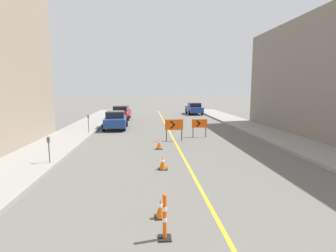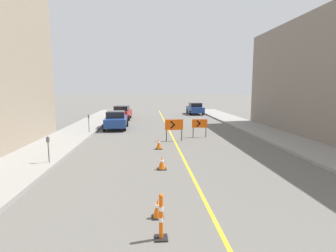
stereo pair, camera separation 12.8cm
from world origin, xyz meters
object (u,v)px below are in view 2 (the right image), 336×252
(arrow_barricade_secondary, at_px, (200,124))
(parked_car_curb_near, at_px, (116,120))
(delineator_post_front, at_px, (161,220))
(parking_meter_near_curb, at_px, (48,144))
(traffic_cone_fourth, at_px, (159,144))
(arrow_barricade_primary, at_px, (174,126))
(traffic_cone_second, at_px, (158,208))
(parked_car_curb_mid, at_px, (122,113))
(parked_car_curb_far, at_px, (195,108))
(parking_meter_far_curb, at_px, (89,120))
(traffic_cone_third, at_px, (162,163))

(arrow_barricade_secondary, height_order, parked_car_curb_near, parked_car_curb_near)
(delineator_post_front, xyz_separation_m, parking_meter_near_curb, (-4.89, 6.35, 0.56))
(traffic_cone_fourth, distance_m, parking_meter_near_curb, 6.09)
(arrow_barricade_primary, bearing_deg, arrow_barricade_secondary, 30.84)
(traffic_cone_second, bearing_deg, parking_meter_near_curb, 132.44)
(parked_car_curb_mid, distance_m, parked_car_curb_far, 10.95)
(parking_meter_near_curb, bearing_deg, parking_meter_far_curb, 90.00)
(delineator_post_front, height_order, parking_meter_far_curb, parking_meter_far_curb)
(arrow_barricade_secondary, xyz_separation_m, parked_car_curb_near, (-6.61, 4.59, -0.16))
(traffic_cone_fourth, height_order, delineator_post_front, delineator_post_front)
(arrow_barricade_primary, xyz_separation_m, parking_meter_far_curb, (-6.36, 3.06, 0.09))
(parking_meter_near_curb, bearing_deg, delineator_post_front, -52.40)
(traffic_cone_fourth, xyz_separation_m, parking_meter_far_curb, (-5.23, 5.35, 0.85))
(arrow_barricade_primary, bearing_deg, parked_car_curb_far, 74.10)
(delineator_post_front, bearing_deg, arrow_barricade_secondary, 74.94)
(traffic_cone_second, height_order, parking_meter_far_curb, parking_meter_far_curb)
(traffic_cone_third, relative_size, parked_car_curb_mid, 0.13)
(delineator_post_front, bearing_deg, parking_meter_far_curb, 108.35)
(arrow_barricade_primary, distance_m, arrow_barricade_secondary, 2.38)
(arrow_barricade_primary, relative_size, arrow_barricade_secondary, 1.12)
(traffic_cone_third, bearing_deg, traffic_cone_fourth, 89.52)
(traffic_cone_third, distance_m, arrow_barricade_secondary, 8.17)
(traffic_cone_fourth, xyz_separation_m, arrow_barricade_primary, (1.13, 2.29, 0.76))
(traffic_cone_third, relative_size, traffic_cone_fourth, 0.92)
(traffic_cone_third, distance_m, parked_car_curb_mid, 19.54)
(traffic_cone_fourth, bearing_deg, parked_car_curb_mid, 103.36)
(traffic_cone_third, xyz_separation_m, parking_meter_near_curb, (-5.20, 0.89, 0.76))
(traffic_cone_second, relative_size, parked_car_curb_near, 0.12)
(delineator_post_front, distance_m, parked_car_curb_mid, 24.88)
(delineator_post_front, distance_m, parking_meter_far_curb, 15.55)
(arrow_barricade_primary, height_order, parked_car_curb_near, parked_car_curb_near)
(traffic_cone_fourth, bearing_deg, delineator_post_front, -92.07)
(parked_car_curb_mid, height_order, parked_car_curb_far, same)
(delineator_post_front, relative_size, parking_meter_far_curb, 0.80)
(traffic_cone_second, relative_size, arrow_barricade_primary, 0.37)
(arrow_barricade_secondary, bearing_deg, traffic_cone_second, -104.23)
(parked_car_curb_mid, relative_size, parking_meter_near_curb, 3.57)
(traffic_cone_third, height_order, parked_car_curb_mid, parked_car_curb_mid)
(arrow_barricade_primary, distance_m, parked_car_curb_far, 19.00)
(traffic_cone_fourth, relative_size, parked_car_curb_mid, 0.15)
(delineator_post_front, height_order, parked_car_curb_near, parked_car_curb_near)
(traffic_cone_second, bearing_deg, parked_car_curb_near, 100.58)
(traffic_cone_fourth, distance_m, parking_meter_far_curb, 7.53)
(traffic_cone_third, height_order, parking_meter_far_curb, parking_meter_far_curb)
(traffic_cone_fourth, relative_size, arrow_barricade_secondary, 0.48)
(arrow_barricade_secondary, relative_size, parked_car_curb_mid, 0.30)
(parked_car_curb_near, height_order, parking_meter_near_curb, parked_car_curb_near)
(traffic_cone_third, relative_size, parked_car_curb_far, 0.14)
(traffic_cone_second, distance_m, parking_meter_far_curb, 14.55)
(arrow_barricade_secondary, height_order, parking_meter_far_curb, parking_meter_far_curb)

